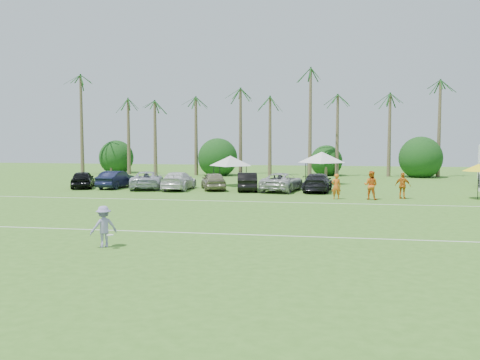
# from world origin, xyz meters

# --- Properties ---
(ground) EXTENTS (120.00, 120.00, 0.00)m
(ground) POSITION_xyz_m (0.00, 0.00, 0.00)
(ground) COLOR #3E7122
(ground) RESTS_ON ground
(field_lines) EXTENTS (80.00, 12.10, 0.01)m
(field_lines) POSITION_xyz_m (0.00, 8.00, 0.01)
(field_lines) COLOR white
(field_lines) RESTS_ON ground
(palm_tree_0) EXTENTS (2.40, 2.40, 8.90)m
(palm_tree_0) POSITION_xyz_m (-22.00, 38.00, 7.48)
(palm_tree_0) COLOR brown
(palm_tree_0) RESTS_ON ground
(palm_tree_1) EXTENTS (2.40, 2.40, 9.90)m
(palm_tree_1) POSITION_xyz_m (-17.00, 38.00, 8.35)
(palm_tree_1) COLOR brown
(palm_tree_1) RESTS_ON ground
(palm_tree_2) EXTENTS (2.40, 2.40, 10.90)m
(palm_tree_2) POSITION_xyz_m (-12.00, 38.00, 9.21)
(palm_tree_2) COLOR brown
(palm_tree_2) RESTS_ON ground
(palm_tree_3) EXTENTS (2.40, 2.40, 11.90)m
(palm_tree_3) POSITION_xyz_m (-8.00, 38.00, 10.06)
(palm_tree_3) COLOR brown
(palm_tree_3) RESTS_ON ground
(palm_tree_4) EXTENTS (2.40, 2.40, 8.90)m
(palm_tree_4) POSITION_xyz_m (-4.00, 38.00, 7.48)
(palm_tree_4) COLOR brown
(palm_tree_4) RESTS_ON ground
(palm_tree_5) EXTENTS (2.40, 2.40, 9.90)m
(palm_tree_5) POSITION_xyz_m (0.00, 38.00, 8.35)
(palm_tree_5) COLOR brown
(palm_tree_5) RESTS_ON ground
(palm_tree_6) EXTENTS (2.40, 2.40, 10.90)m
(palm_tree_6) POSITION_xyz_m (4.00, 38.00, 9.21)
(palm_tree_6) COLOR brown
(palm_tree_6) RESTS_ON ground
(palm_tree_7) EXTENTS (2.40, 2.40, 11.90)m
(palm_tree_7) POSITION_xyz_m (8.00, 38.00, 10.06)
(palm_tree_7) COLOR brown
(palm_tree_7) RESTS_ON ground
(palm_tree_8) EXTENTS (2.40, 2.40, 8.90)m
(palm_tree_8) POSITION_xyz_m (13.00, 38.00, 7.48)
(palm_tree_8) COLOR brown
(palm_tree_8) RESTS_ON ground
(palm_tree_9) EXTENTS (2.40, 2.40, 9.90)m
(palm_tree_9) POSITION_xyz_m (18.00, 38.00, 8.35)
(palm_tree_9) COLOR brown
(palm_tree_9) RESTS_ON ground
(bush_tree_0) EXTENTS (4.00, 4.00, 4.00)m
(bush_tree_0) POSITION_xyz_m (-19.00, 39.00, 1.80)
(bush_tree_0) COLOR brown
(bush_tree_0) RESTS_ON ground
(bush_tree_1) EXTENTS (4.00, 4.00, 4.00)m
(bush_tree_1) POSITION_xyz_m (-6.00, 39.00, 1.80)
(bush_tree_1) COLOR brown
(bush_tree_1) RESTS_ON ground
(bush_tree_2) EXTENTS (4.00, 4.00, 4.00)m
(bush_tree_2) POSITION_xyz_m (6.00, 39.00, 1.80)
(bush_tree_2) COLOR brown
(bush_tree_2) RESTS_ON ground
(bush_tree_3) EXTENTS (4.00, 4.00, 4.00)m
(bush_tree_3) POSITION_xyz_m (16.00, 39.00, 1.80)
(bush_tree_3) COLOR brown
(bush_tree_3) RESTS_ON ground
(sideline_player_a) EXTENTS (0.70, 0.51, 1.78)m
(sideline_player_a) POSITION_xyz_m (7.04, 16.52, 0.89)
(sideline_player_a) COLOR orange
(sideline_player_a) RESTS_ON ground
(sideline_player_b) EXTENTS (1.15, 1.02, 1.99)m
(sideline_player_b) POSITION_xyz_m (9.40, 16.66, 1.00)
(sideline_player_b) COLOR orange
(sideline_player_b) RESTS_ON ground
(sideline_player_c) EXTENTS (1.17, 0.80, 1.85)m
(sideline_player_c) POSITION_xyz_m (11.64, 17.49, 0.92)
(sideline_player_c) COLOR orange
(sideline_player_c) RESTS_ON ground
(canopy_tent_left) EXTENTS (3.84, 3.84, 3.11)m
(canopy_tent_left) POSITION_xyz_m (-2.18, 25.22, 2.66)
(canopy_tent_left) COLOR black
(canopy_tent_left) RESTS_ON ground
(canopy_tent_right) EXTENTS (4.28, 4.28, 3.47)m
(canopy_tent_right) POSITION_xyz_m (5.74, 28.26, 2.97)
(canopy_tent_right) COLOR black
(canopy_tent_right) RESTS_ON ground
(market_umbrella) EXTENTS (2.22, 2.22, 2.48)m
(market_umbrella) POSITION_xyz_m (16.75, 18.08, 2.22)
(market_umbrella) COLOR black
(market_umbrella) RESTS_ON ground
(frisbee_player) EXTENTS (1.20, 1.16, 1.64)m
(frisbee_player) POSITION_xyz_m (-2.02, -1.62, 0.82)
(frisbee_player) COLOR #9287C0
(frisbee_player) RESTS_ON ground
(parked_car_0) EXTENTS (3.13, 4.64, 1.47)m
(parked_car_0) POSITION_xyz_m (-14.17, 21.07, 0.73)
(parked_car_0) COLOR black
(parked_car_0) RESTS_ON ground
(parked_car_1) EXTENTS (1.89, 4.56, 1.47)m
(parked_car_1) POSITION_xyz_m (-11.35, 21.48, 0.73)
(parked_car_1) COLOR black
(parked_car_1) RESTS_ON ground
(parked_car_2) EXTENTS (3.69, 5.72, 1.47)m
(parked_car_2) POSITION_xyz_m (-8.52, 21.27, 0.73)
(parked_car_2) COLOR #AEB2BF
(parked_car_2) RESTS_ON ground
(parked_car_3) EXTENTS (2.16, 5.10, 1.47)m
(parked_car_3) POSITION_xyz_m (-5.70, 21.03, 0.73)
(parked_car_3) COLOR silver
(parked_car_3) RESTS_ON ground
(parked_car_4) EXTENTS (3.09, 4.64, 1.47)m
(parked_car_4) POSITION_xyz_m (-2.87, 21.47, 0.73)
(parked_car_4) COLOR gray
(parked_car_4) RESTS_ON ground
(parked_car_5) EXTENTS (2.33, 4.66, 1.47)m
(parked_car_5) POSITION_xyz_m (-0.05, 21.33, 0.73)
(parked_car_5) COLOR black
(parked_car_5) RESTS_ON ground
(parked_car_6) EXTENTS (3.38, 5.64, 1.47)m
(parked_car_6) POSITION_xyz_m (2.78, 21.33, 0.73)
(parked_car_6) COLOR #B3B4B5
(parked_car_6) RESTS_ON ground
(parked_car_7) EXTENTS (2.38, 5.18, 1.47)m
(parked_car_7) POSITION_xyz_m (5.60, 21.50, 0.73)
(parked_car_7) COLOR black
(parked_car_7) RESTS_ON ground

